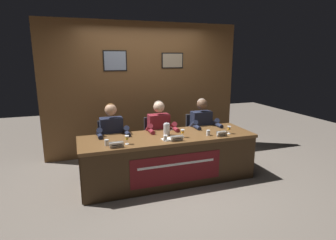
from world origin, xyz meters
TOP-DOWN VIEW (x-y plane):
  - ground_plane at (0.00, 0.00)m, footprint 12.00×12.00m
  - wall_back_panelled at (-0.00, 1.46)m, footprint 3.93×0.14m
  - conference_table at (-0.00, -0.11)m, footprint 2.73×0.85m
  - chair_left at (-0.81, 0.61)m, footprint 0.44×0.44m
  - panelist_left at (-0.81, 0.41)m, footprint 0.51×0.48m
  - nameplate_left at (-0.85, -0.32)m, footprint 0.19×0.06m
  - juice_glass_left at (-0.69, -0.22)m, footprint 0.06×0.06m
  - water_cup_left at (-0.97, -0.19)m, footprint 0.06×0.06m
  - chair_center at (0.00, 0.61)m, footprint 0.44×0.44m
  - panelist_center at (0.00, 0.41)m, footprint 0.51×0.48m
  - nameplate_center at (0.03, -0.31)m, footprint 0.19×0.06m
  - juice_glass_center at (0.18, -0.16)m, footprint 0.06×0.06m
  - water_cup_center at (-0.13, -0.25)m, footprint 0.06×0.06m
  - chair_right at (0.81, 0.61)m, footprint 0.44×0.44m
  - panelist_right at (0.81, 0.41)m, footprint 0.51×0.48m
  - nameplate_right at (0.78, -0.30)m, footprint 0.17×0.06m
  - juice_glass_right at (0.96, -0.22)m, footprint 0.06×0.06m
  - water_cup_right at (0.60, -0.20)m, footprint 0.06×0.06m
  - water_pitcher_central at (-0.01, 0.03)m, footprint 0.15×0.10m
  - document_stack_center at (-0.05, -0.20)m, footprint 0.24×0.19m

SIDE VIEW (x-z plane):
  - ground_plane at x=0.00m, z-range 0.00..0.00m
  - chair_left at x=-0.81m, z-range -0.02..0.87m
  - chair_center at x=0.00m, z-range -0.02..0.87m
  - chair_right at x=0.81m, z-range -0.02..0.87m
  - conference_table at x=0.00m, z-range 0.13..0.87m
  - panelist_left at x=-0.81m, z-range 0.10..1.31m
  - panelist_center at x=0.00m, z-range 0.10..1.31m
  - panelist_right at x=0.81m, z-range 0.10..1.31m
  - document_stack_center at x=-0.05m, z-range 0.73..0.75m
  - water_cup_left at x=-0.97m, z-range 0.73..0.81m
  - water_cup_center at x=-0.13m, z-range 0.73..0.81m
  - water_cup_right at x=0.60m, z-range 0.73..0.81m
  - nameplate_center at x=0.03m, z-range 0.74..0.81m
  - nameplate_left at x=-0.85m, z-range 0.74..0.81m
  - nameplate_right at x=0.78m, z-range 0.74..0.81m
  - juice_glass_left at x=-0.69m, z-range 0.76..0.88m
  - juice_glass_center at x=0.18m, z-range 0.76..0.88m
  - juice_glass_right at x=0.96m, z-range 0.76..0.88m
  - water_pitcher_central at x=-0.01m, z-range 0.72..0.93m
  - wall_back_panelled at x=0.00m, z-range 0.00..2.60m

